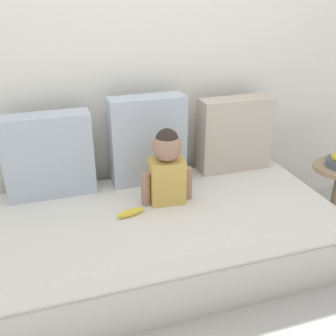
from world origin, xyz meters
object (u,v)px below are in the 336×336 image
throw_pillow_right (234,134)px  toddler (167,165)px  throw_pillow_center (148,140)px  couch (166,237)px  banana (131,213)px  throw_pillow_left (49,156)px

throw_pillow_right → toddler: 0.65m
throw_pillow_center → throw_pillow_right: throw_pillow_center is taller
couch → throw_pillow_right: size_ratio=3.92×
throw_pillow_center → banana: size_ratio=3.31×
couch → throw_pillow_center: throw_pillow_center is taller
throw_pillow_right → banana: 0.95m
banana → throw_pillow_right: bearing=25.9°
throw_pillow_left → banana: bearing=-45.3°
couch → throw_pillow_left: size_ratio=3.80×
throw_pillow_center → banana: (-0.21, -0.40, -0.26)m
throw_pillow_center → throw_pillow_right: size_ratio=1.12×
throw_pillow_right → toddler: bearing=-152.3°
toddler → throw_pillow_left: bearing=154.6°
couch → throw_pillow_center: (0.00, 0.37, 0.49)m
couch → toddler: toddler is taller
couch → throw_pillow_left: (-0.61, 0.37, 0.47)m
couch → banana: bearing=-172.4°
throw_pillow_right → banana: throw_pillow_right is taller
throw_pillow_center → banana: throw_pillow_center is taller
throw_pillow_left → throw_pillow_right: bearing=0.0°
throw_pillow_center → toddler: size_ratio=1.23×
throw_pillow_right → banana: (-0.82, -0.40, -0.23)m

